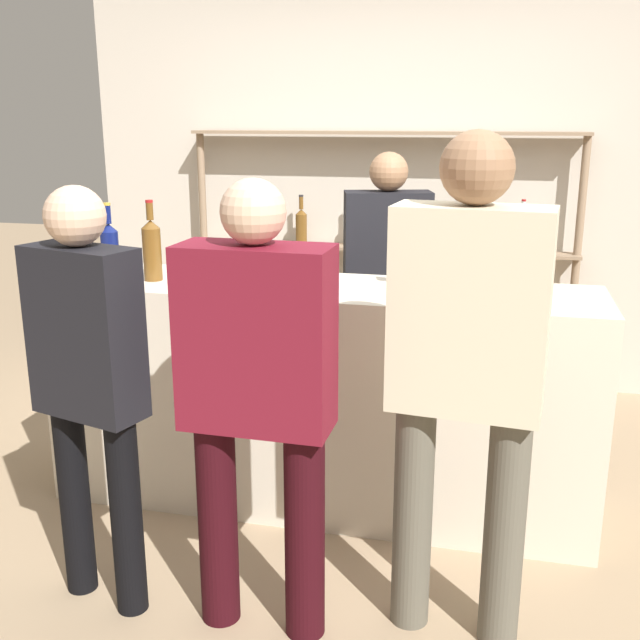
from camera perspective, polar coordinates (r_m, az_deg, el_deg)
ground_plane at (r=3.69m, az=-0.00°, el=-13.42°), size 16.00×16.00×0.00m
bar_counter at (r=3.47m, az=-0.00°, el=-5.83°), size 2.46×0.59×1.04m
back_wall at (r=5.11m, az=5.04°, el=11.09°), size 4.06×0.12×2.80m
back_shelf at (r=4.96m, az=4.46°, el=7.85°), size 2.54×0.18×1.68m
counter_bottle_0 at (r=3.49m, az=-12.69°, el=5.34°), size 0.08×0.08×0.37m
counter_bottle_1 at (r=3.30m, az=14.25°, el=4.63°), size 0.08×0.08×0.36m
counter_bottle_2 at (r=3.54m, az=-15.70°, el=5.15°), size 0.08×0.08×0.35m
wine_glass at (r=3.36m, az=5.97°, el=4.97°), size 0.08×0.08×0.17m
server_behind_counter at (r=4.14m, az=5.08°, el=3.41°), size 0.50×0.32×1.59m
customer_right at (r=2.46m, az=11.10°, el=-3.01°), size 0.51×0.27×1.73m
customer_left at (r=2.74m, az=-17.25°, el=-3.65°), size 0.44×0.28×1.55m
customer_center at (r=2.48m, az=-4.81°, el=-4.96°), size 0.50×0.23×1.59m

